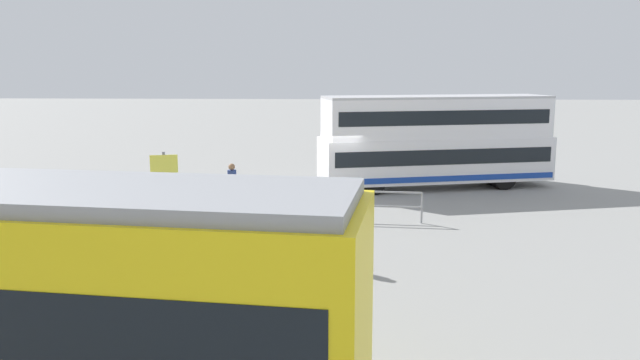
{
  "coord_description": "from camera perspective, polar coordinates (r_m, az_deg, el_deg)",
  "views": [
    {
      "loc": [
        -0.68,
        25.92,
        5.22
      ],
      "look_at": [
        0.24,
        5.77,
        1.6
      ],
      "focal_mm": 35.31,
      "sensor_mm": 36.0,
      "label": 1
    }
  ],
  "objects": [
    {
      "name": "pedestrian_near_railing",
      "position": [
        22.98,
        -7.97,
        -0.38
      ],
      "size": [
        0.44,
        0.44,
        1.81
      ],
      "color": "black",
      "rests_on": "ground"
    },
    {
      "name": "double_decker_bus",
      "position": [
        27.95,
        10.45,
        3.48
      ],
      "size": [
        10.41,
        4.87,
        4.02
      ],
      "color": "white",
      "rests_on": "ground"
    },
    {
      "name": "info_sign",
      "position": [
        22.64,
        -13.93,
        0.62
      ],
      "size": [
        0.93,
        0.29,
        2.32
      ],
      "color": "slate",
      "rests_on": "ground"
    },
    {
      "name": "ground_plane",
      "position": [
        26.45,
        1.09,
        -1.21
      ],
      "size": [
        160.0,
        160.0,
        0.0
      ],
      "primitive_type": "plane",
      "color": "gray"
    },
    {
      "name": "pedestrian_crossing",
      "position": [
        16.8,
        0.1,
        -4.27
      ],
      "size": [
        0.45,
        0.45,
        1.78
      ],
      "color": "#4C3F2D",
      "rests_on": "ground"
    },
    {
      "name": "pedestrian_railing",
      "position": [
        21.69,
        0.6,
        -1.78
      ],
      "size": [
        6.55,
        0.66,
        1.08
      ],
      "color": "gray",
      "rests_on": "ground"
    }
  ]
}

